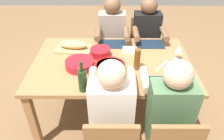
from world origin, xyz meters
name	(u,v)px	position (x,y,z in m)	size (l,w,h in m)	color
ground_plane	(112,111)	(0.00, 0.00, 0.00)	(8.00, 8.00, 0.00)	brown
dining_table	(112,68)	(0.00, 0.00, 0.66)	(1.65, 1.07, 0.74)	#9E7044
chair_near_center	(112,44)	(0.00, -0.86, 0.48)	(0.40, 0.40, 0.85)	olive
diner_near_center	(112,36)	(0.00, -0.67, 0.70)	(0.41, 0.53, 1.20)	#2D2D38
diner_far_left	(168,111)	(-0.45, 0.67, 0.70)	(0.41, 0.53, 1.20)	#2D2D38
chair_near_left	(144,44)	(-0.45, -0.86, 0.48)	(0.40, 0.40, 0.85)	olive
diner_near_left	(147,36)	(-0.45, -0.67, 0.70)	(0.41, 0.53, 1.20)	#2D2D38
diner_far_center	(112,111)	(0.00, 0.67, 0.70)	(0.41, 0.53, 1.20)	#2D2D38
serving_bowl_greens	(100,52)	(0.13, -0.11, 0.79)	(0.22, 0.22, 0.09)	#B21923
serving_bowl_pasta	(110,68)	(0.02, 0.20, 0.79)	(0.29, 0.29, 0.09)	red
serving_bowl_salad	(80,64)	(0.32, 0.11, 0.78)	(0.29, 0.29, 0.07)	#B21923
cutting_board	(74,49)	(0.44, -0.24, 0.75)	(0.40, 0.22, 0.02)	tan
bread_loaf	(73,45)	(0.44, -0.24, 0.81)	(0.32, 0.11, 0.09)	tan
wine_bottle	(83,80)	(0.25, 0.46, 0.85)	(0.08, 0.08, 0.29)	#193819
beer_bottle	(137,59)	(-0.24, 0.14, 0.85)	(0.06, 0.06, 0.22)	brown
wine_glass	(179,50)	(-0.69, -0.05, 0.86)	(0.08, 0.08, 0.17)	silver
placemat_near_center	(112,44)	(0.00, -0.38, 0.74)	(0.32, 0.23, 0.01)	#142333
placemat_far_left	(162,84)	(-0.45, 0.38, 0.74)	(0.32, 0.23, 0.01)	#142333
placemat_near_left	(150,44)	(-0.45, -0.38, 0.74)	(0.32, 0.23, 0.01)	#142333
fork_far_center	(96,83)	(0.14, 0.38, 0.74)	(0.02, 0.17, 0.01)	silver
carving_knife	(162,65)	(-0.51, 0.08, 0.74)	(0.23, 0.02, 0.01)	silver
napkin_stack	(129,50)	(-0.19, -0.22, 0.75)	(0.14, 0.14, 0.02)	white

